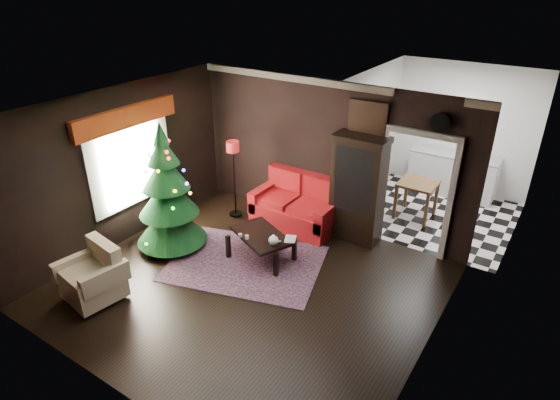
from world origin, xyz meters
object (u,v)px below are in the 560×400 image
Objects in this scene: loveseat at (296,203)px; wall_clock at (441,122)px; kitchen_table at (416,200)px; teapot at (273,240)px; christmas_tree at (167,193)px; floor_lamp at (234,179)px; coffee_table at (261,246)px; curio_cabinet at (358,192)px; armchair at (91,273)px.

wall_clock is (2.35, 0.40, 1.88)m from loveseat.
loveseat is 2.45m from kitchen_table.
loveseat is at bearing 108.27° from teapot.
christmas_tree is (-1.48, -1.82, 0.55)m from loveseat.
kitchen_table is at bearing 46.63° from christmas_tree.
floor_lamp is 1.72m from coffee_table.
christmas_tree is (-0.29, -1.47, 0.22)m from floor_lamp.
loveseat is at bearing 16.44° from floor_lamp.
curio_cabinet is 1.88m from wall_clock.
wall_clock is (3.71, 3.97, 1.92)m from armchair.
loveseat is 1.34m from coffee_table.
christmas_tree is at bearing -101.07° from floor_lamp.
armchair reaches higher than coffee_table.
curio_cabinet is 1.67m from kitchen_table.
loveseat is 1.58× the size of coffee_table.
wall_clock reaches higher than christmas_tree.
teapot is 0.25× the size of kitchen_table.
curio_cabinet is at bearing 10.83° from loveseat.
christmas_tree is 3.15× the size of kitchen_table.
floor_lamp is at bearing -163.56° from loveseat.
christmas_tree is 4.82m from kitchen_table.
wall_clock reaches higher than armchair.
coffee_table is at bearing -119.61° from kitchen_table.
wall_clock is (3.54, 0.75, 1.55)m from floor_lamp.
teapot is 3.20m from wall_clock.
floor_lamp is 0.65× the size of christmas_tree.
armchair is 6.11m from kitchen_table.
floor_lamp reaches higher than armchair.
floor_lamp reaches higher than teapot.
floor_lamp reaches higher than loveseat.
coffee_table is 3.41m from kitchen_table.
kitchen_table is at bearing 60.39° from coffee_table.
curio_cabinet reaches higher than coffee_table.
loveseat is 3.83m from armchair.
coffee_table is 5.75× the size of teapot.
floor_lamp is at bearing -146.22° from kitchen_table.
loveseat is 1.56m from teapot.
loveseat is 3.04m from wall_clock.
floor_lamp is 4.84× the size of wall_clock.
christmas_tree reaches higher than floor_lamp.
wall_clock is (2.23, 1.71, 2.13)m from coffee_table.
armchair is 4.32× the size of teapot.
loveseat reaches higher than armchair.
christmas_tree is at bearing -129.09° from loveseat.
coffee_table is 0.52m from teapot.
armchair is at bearing -133.06° from wall_clock.
curio_cabinet is (1.15, 0.22, 0.45)m from loveseat.
curio_cabinet reaches higher than floor_lamp.
teapot is at bearing -112.78° from kitchen_table.
teapot is at bearing -71.73° from loveseat.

